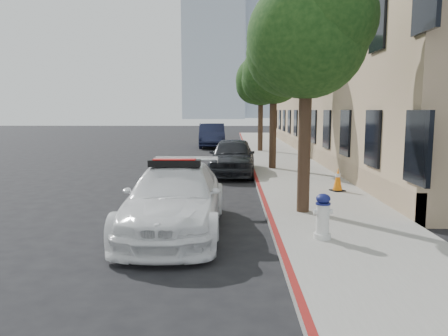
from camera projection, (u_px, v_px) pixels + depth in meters
The scene contains 14 objects.
ground at pixel (192, 200), 12.68m from camera, with size 120.00×120.00×0.00m, color black.
sidewalk at pixel (279, 159), 22.52m from camera, with size 3.20×50.00×0.15m, color gray.
curb_strip at pixel (249, 159), 22.55m from camera, with size 0.12×50.00×0.15m, color maroon.
building at pixel (363, 70), 26.73m from camera, with size 8.00×36.00×10.00m, color tan.
tower_left at pixel (214, 16), 127.72m from camera, with size 18.00×14.00×60.00m, color #9EA8B7.
tower_right at pixel (255, 50), 143.42m from camera, with size 14.00×14.00×44.00m, color #9EA8B7.
tree_near at pixel (308, 37), 10.07m from camera, with size 2.92×2.82×5.62m.
tree_mid at pixel (274, 72), 18.01m from camera, with size 2.77×2.64×5.43m.
tree_far at pixel (261, 80), 25.91m from camera, with size 3.10×3.00×5.81m.
police_car at pixel (175, 199), 9.34m from camera, with size 2.01×4.91×1.57m.
parked_car_mid at pixel (232, 156), 17.52m from camera, with size 1.76×4.36×1.49m, color #202228.
parked_car_far at pixel (212, 135), 30.73m from camera, with size 1.74×4.99×1.65m, color #141832.
fire_hydrant at pixel (323, 217), 8.32m from camera, with size 0.36×0.34×0.87m.
traffic_cone at pixel (338, 180), 13.26m from camera, with size 0.48×0.48×0.71m.
Camera 1 is at (1.16, -12.43, 2.60)m, focal length 35.00 mm.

